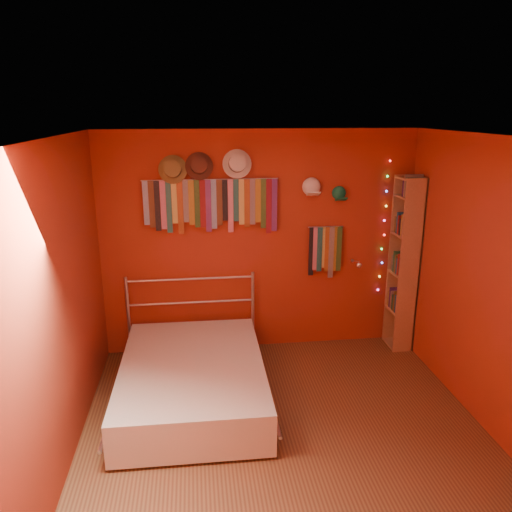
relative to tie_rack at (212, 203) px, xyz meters
name	(u,v)px	position (x,y,z in m)	size (l,w,h in m)	color
ground	(286,436)	(0.53, -1.68, -1.73)	(3.50, 3.50, 0.00)	#56301D
back_wall	(260,243)	(0.53, 0.07, -0.48)	(3.50, 0.02, 2.50)	maroon
right_wall	(496,291)	(2.28, -1.68, -0.48)	(0.02, 3.50, 2.50)	maroon
left_wall	(58,311)	(-1.22, -1.68, -0.48)	(0.02, 3.50, 2.50)	maroon
ceiling	(292,138)	(0.53, -1.68, 0.77)	(3.50, 3.50, 0.02)	white
tie_rack	(212,203)	(0.00, 0.00, 0.00)	(1.45, 0.03, 0.61)	#BBBBC0
small_tie_rack	(325,249)	(1.27, 0.00, -0.56)	(0.40, 0.03, 0.60)	#BBBBC0
fedora_olive	(173,169)	(-0.39, -0.03, 0.37)	(0.30, 0.16, 0.30)	olive
fedora_brown	(199,166)	(-0.12, -0.03, 0.40)	(0.29, 0.16, 0.29)	#4C261B
fedora_white	(237,163)	(0.28, -0.03, 0.42)	(0.31, 0.17, 0.30)	beige
cap_white	(311,187)	(1.09, 0.01, 0.15)	(0.19, 0.24, 0.19)	white
cap_green	(339,193)	(1.40, 0.01, 0.07)	(0.17, 0.21, 0.17)	#1B7B4F
fairy_lights	(384,228)	(1.95, 0.03, -0.34)	(0.05, 0.02, 1.53)	#FF3333
reading_lamp	(358,264)	(1.61, -0.15, -0.71)	(0.06, 0.27, 0.08)	#BBBBC0
bookshelf	(407,263)	(2.18, -0.15, -0.72)	(0.25, 0.34, 2.00)	#926642
bed	(193,379)	(-0.26, -1.02, -1.51)	(1.44, 1.96, 0.94)	#BBBBC0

